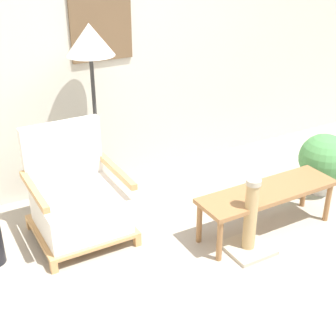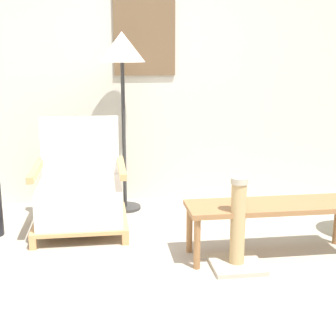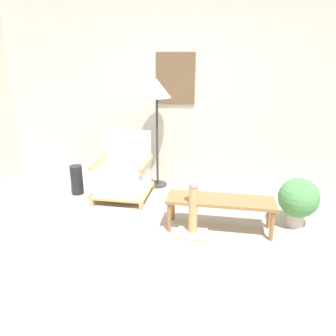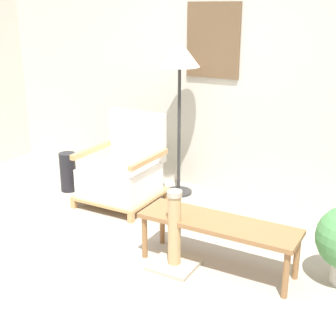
{
  "view_description": "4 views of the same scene",
  "coord_description": "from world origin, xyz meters",
  "px_view_note": "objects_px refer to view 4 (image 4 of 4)",
  "views": [
    {
      "loc": [
        -1.65,
        -1.73,
        2.17
      ],
      "look_at": [
        -0.03,
        1.11,
        0.55
      ],
      "focal_mm": 50.0,
      "sensor_mm": 36.0,
      "label": 1
    },
    {
      "loc": [
        -0.49,
        -2.25,
        1.36
      ],
      "look_at": [
        -0.03,
        1.11,
        0.55
      ],
      "focal_mm": 50.0,
      "sensor_mm": 36.0,
      "label": 2
    },
    {
      "loc": [
        0.64,
        -2.66,
        1.9
      ],
      "look_at": [
        -0.03,
        1.11,
        0.55
      ],
      "focal_mm": 35.0,
      "sensor_mm": 36.0,
      "label": 3
    },
    {
      "loc": [
        1.83,
        -2.2,
        1.85
      ],
      "look_at": [
        -0.03,
        1.11,
        0.55
      ],
      "focal_mm": 50.0,
      "sensor_mm": 36.0,
      "label": 4
    }
  ],
  "objects_px": {
    "coffee_table": "(218,227)",
    "vase": "(68,172)",
    "armchair": "(123,173)",
    "floor_lamp": "(180,63)",
    "scratching_post": "(174,241)"
  },
  "relations": [
    {
      "from": "coffee_table",
      "to": "vase",
      "type": "relative_size",
      "value": 2.85
    },
    {
      "from": "vase",
      "to": "armchair",
      "type": "bearing_deg",
      "value": 2.58
    },
    {
      "from": "floor_lamp",
      "to": "coffee_table",
      "type": "xyz_separation_m",
      "value": [
        0.96,
        -1.18,
        -1.02
      ]
    },
    {
      "from": "vase",
      "to": "scratching_post",
      "type": "xyz_separation_m",
      "value": [
        1.73,
        -0.81,
        0.0
      ]
    },
    {
      "from": "floor_lamp",
      "to": "scratching_post",
      "type": "height_order",
      "value": "floor_lamp"
    },
    {
      "from": "coffee_table",
      "to": "scratching_post",
      "type": "bearing_deg",
      "value": -152.99
    },
    {
      "from": "armchair",
      "to": "floor_lamp",
      "type": "bearing_deg",
      "value": 51.86
    },
    {
      "from": "coffee_table",
      "to": "scratching_post",
      "type": "relative_size",
      "value": 1.94
    },
    {
      "from": "vase",
      "to": "scratching_post",
      "type": "bearing_deg",
      "value": -25.24
    },
    {
      "from": "armchair",
      "to": "floor_lamp",
      "type": "xyz_separation_m",
      "value": [
        0.37,
        0.48,
        1.05
      ]
    },
    {
      "from": "floor_lamp",
      "to": "vase",
      "type": "bearing_deg",
      "value": -154.41
    },
    {
      "from": "armchair",
      "to": "scratching_post",
      "type": "xyz_separation_m",
      "value": [
        1.04,
        -0.85,
        -0.09
      ]
    },
    {
      "from": "armchair",
      "to": "scratching_post",
      "type": "bearing_deg",
      "value": -39.03
    },
    {
      "from": "floor_lamp",
      "to": "coffee_table",
      "type": "height_order",
      "value": "floor_lamp"
    },
    {
      "from": "floor_lamp",
      "to": "scratching_post",
      "type": "relative_size",
      "value": 2.56
    }
  ]
}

